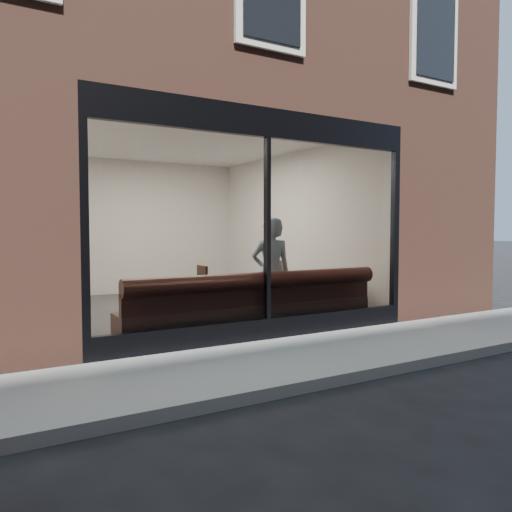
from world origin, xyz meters
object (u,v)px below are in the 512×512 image
cafe_chair_left (192,309)px  cafe_chair_right (269,298)px  person (271,273)px  banquette (253,319)px  cafe_table_right (328,275)px  cafe_table_left (180,283)px

cafe_chair_left → cafe_chair_right: cafe_chair_right is taller
cafe_chair_left → cafe_chair_right: bearing=-160.4°
person → cafe_chair_right: (0.90, 1.52, -0.62)m
banquette → cafe_chair_left: bearing=110.4°
person → cafe_table_right: size_ratio=2.77×
banquette → cafe_table_right: (1.90, 0.62, 0.52)m
banquette → cafe_chair_right: (1.37, 1.76, 0.01)m
banquette → cafe_chair_left: size_ratio=10.09×
person → cafe_table_left: (-1.31, 0.51, -0.12)m
cafe_table_right → cafe_chair_right: 1.36m
banquette → person: person is taller
cafe_table_left → cafe_chair_left: bearing=50.0°
cafe_table_right → cafe_chair_right: size_ratio=1.39×
person → cafe_chair_right: person is taller
person → cafe_chair_left: person is taller
person → cafe_chair_left: 1.47m
cafe_chair_left → cafe_chair_right: 1.91m
banquette → cafe_chair_right: 2.24m
person → cafe_chair_right: size_ratio=3.86×
cafe_table_left → cafe_chair_left: 0.78m
cafe_chair_right → cafe_table_right: bearing=111.2°
cafe_chair_right → person: bearing=55.8°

